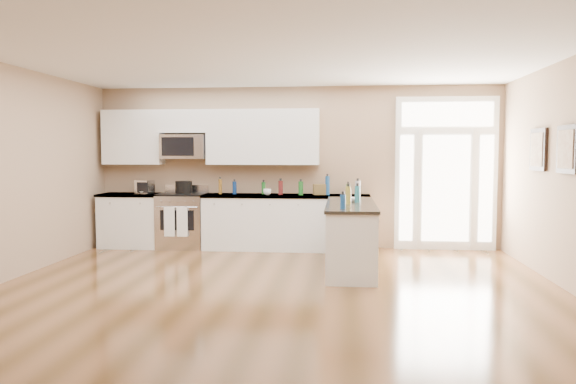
# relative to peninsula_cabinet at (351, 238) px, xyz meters

# --- Properties ---
(ground) EXTENTS (8.00, 8.00, 0.00)m
(ground) POSITION_rel_peninsula_cabinet_xyz_m (-0.93, -2.24, -0.43)
(ground) COLOR #503416
(room_shell) EXTENTS (8.00, 8.00, 8.00)m
(room_shell) POSITION_rel_peninsula_cabinet_xyz_m (-0.93, -2.24, 1.27)
(room_shell) COLOR #A08365
(room_shell) RESTS_ON ground
(back_cabinet_left) EXTENTS (1.10, 0.66, 0.94)m
(back_cabinet_left) POSITION_rel_peninsula_cabinet_xyz_m (-3.80, 1.45, 0.00)
(back_cabinet_left) COLOR white
(back_cabinet_left) RESTS_ON ground
(back_cabinet_right) EXTENTS (2.85, 0.66, 0.94)m
(back_cabinet_right) POSITION_rel_peninsula_cabinet_xyz_m (-1.08, 1.45, 0.00)
(back_cabinet_right) COLOR white
(back_cabinet_right) RESTS_ON ground
(peninsula_cabinet) EXTENTS (0.69, 2.32, 0.94)m
(peninsula_cabinet) POSITION_rel_peninsula_cabinet_xyz_m (0.00, 0.00, 0.00)
(peninsula_cabinet) COLOR white
(peninsula_cabinet) RESTS_ON ground
(upper_cabinet_left) EXTENTS (1.04, 0.33, 0.95)m
(upper_cabinet_left) POSITION_rel_peninsula_cabinet_xyz_m (-3.81, 1.59, 1.49)
(upper_cabinet_left) COLOR white
(upper_cabinet_left) RESTS_ON room_shell
(upper_cabinet_right) EXTENTS (1.94, 0.33, 0.95)m
(upper_cabinet_right) POSITION_rel_peninsula_cabinet_xyz_m (-1.50, 1.59, 1.49)
(upper_cabinet_right) COLOR white
(upper_cabinet_right) RESTS_ON room_shell
(upper_cabinet_short) EXTENTS (0.82, 0.33, 0.40)m
(upper_cabinet_short) POSITION_rel_peninsula_cabinet_xyz_m (-2.88, 1.59, 1.77)
(upper_cabinet_short) COLOR white
(upper_cabinet_short) RESTS_ON room_shell
(microwave) EXTENTS (0.78, 0.41, 0.42)m
(microwave) POSITION_rel_peninsula_cabinet_xyz_m (-2.88, 1.56, 1.33)
(microwave) COLOR silver
(microwave) RESTS_ON room_shell
(entry_door) EXTENTS (1.70, 0.10, 2.60)m
(entry_door) POSITION_rel_peninsula_cabinet_xyz_m (1.62, 1.71, 0.87)
(entry_door) COLOR white
(entry_door) RESTS_ON ground
(wall_art_near) EXTENTS (0.05, 0.58, 0.58)m
(wall_art_near) POSITION_rel_peninsula_cabinet_xyz_m (2.54, -0.04, 1.27)
(wall_art_near) COLOR black
(wall_art_near) RESTS_ON room_shell
(wall_art_far) EXTENTS (0.05, 0.58, 0.58)m
(wall_art_far) POSITION_rel_peninsula_cabinet_xyz_m (2.54, -1.04, 1.27)
(wall_art_far) COLOR black
(wall_art_far) RESTS_ON room_shell
(kitchen_range) EXTENTS (0.79, 0.70, 1.08)m
(kitchen_range) POSITION_rel_peninsula_cabinet_xyz_m (-2.89, 1.45, 0.04)
(kitchen_range) COLOR silver
(kitchen_range) RESTS_ON ground
(stockpot) EXTENTS (0.35, 0.35, 0.23)m
(stockpot) POSITION_rel_peninsula_cabinet_xyz_m (-2.89, 1.53, 0.63)
(stockpot) COLOR black
(stockpot) RESTS_ON kitchen_range
(toaster_oven) EXTENTS (0.33, 0.29, 0.24)m
(toaster_oven) POSITION_rel_peninsula_cabinet_xyz_m (-3.56, 1.44, 0.62)
(toaster_oven) COLOR silver
(toaster_oven) RESTS_ON back_cabinet_left
(cardboard_box) EXTENTS (0.25, 0.20, 0.18)m
(cardboard_box) POSITION_rel_peninsula_cabinet_xyz_m (-0.50, 1.50, 0.60)
(cardboard_box) COLOR brown
(cardboard_box) RESTS_ON back_cabinet_right
(bowl_left) EXTENTS (0.27, 0.27, 0.05)m
(bowl_left) POSITION_rel_peninsula_cabinet_xyz_m (-3.55, 1.41, 0.53)
(bowl_left) COLOR white
(bowl_left) RESTS_ON back_cabinet_left
(bowl_peninsula) EXTENTS (0.22, 0.22, 0.06)m
(bowl_peninsula) POSITION_rel_peninsula_cabinet_xyz_m (0.04, 0.21, 0.54)
(bowl_peninsula) COLOR white
(bowl_peninsula) RESTS_ON peninsula_cabinet
(cup_counter) EXTENTS (0.17, 0.17, 0.10)m
(cup_counter) POSITION_rel_peninsula_cabinet_xyz_m (-1.39, 1.35, 0.56)
(cup_counter) COLOR white
(cup_counter) RESTS_ON back_cabinet_right
(counter_bottles) EXTENTS (2.41, 2.46, 0.32)m
(counter_bottles) POSITION_rel_peninsula_cabinet_xyz_m (-0.63, 0.92, 0.63)
(counter_bottles) COLOR #19591E
(counter_bottles) RESTS_ON back_cabinet_right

